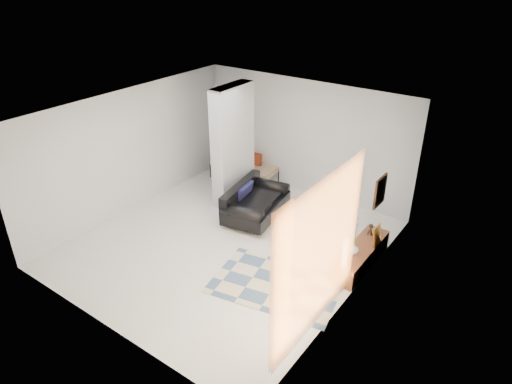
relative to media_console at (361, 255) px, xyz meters
The scene contains 17 objects.
floor 2.69m from the media_console, 160.30° to the right, with size 6.00×6.00×0.00m, color white.
ceiling 3.73m from the media_console, 160.30° to the right, with size 6.00×6.00×0.00m, color white.
wall_back 3.49m from the media_console, 140.24° to the left, with size 6.00×6.00×0.00m, color silver.
wall_front 4.80m from the media_console, 122.85° to the right, with size 6.00×6.00×0.00m, color silver.
wall_left 5.48m from the media_console, behind, with size 6.00×6.00×0.00m, color silver.
wall_right 1.52m from the media_console, 75.73° to the right, with size 6.00×6.00×0.00m, color silver.
partition_column 3.88m from the media_console, 169.10° to the left, with size 0.35×1.20×2.80m, color silver.
hallway_door 5.12m from the media_console, 156.00° to the left, with size 0.85×0.06×2.04m, color white.
curtain 2.41m from the media_console, 85.83° to the right, with size 2.55×2.55×0.00m, color #F69340.
wall_art 1.46m from the media_console, ahead, with size 0.04×0.45×0.55m, color #361D0E.
media_console is the anchor object (origin of this frame).
loveseat 2.75m from the media_console, behind, with size 1.26×1.83×0.76m.
daybed 4.44m from the media_console, 157.15° to the left, with size 1.77×0.85×0.77m.
area_rug 1.76m from the media_console, 123.87° to the right, with size 2.27×1.51×0.01m, color beige.
cylinder_lamp 0.88m from the media_console, 91.58° to the right, with size 0.10×0.10×0.55m, color white.
bronze_figurine 0.59m from the media_console, 95.76° to the left, with size 0.12×0.12×0.24m, color #332316, non-canonical shape.
vase 0.41m from the media_console, 100.23° to the right, with size 0.19×0.19×0.20m, color white.
Camera 1 is at (5.06, -6.09, 5.30)m, focal length 32.00 mm.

